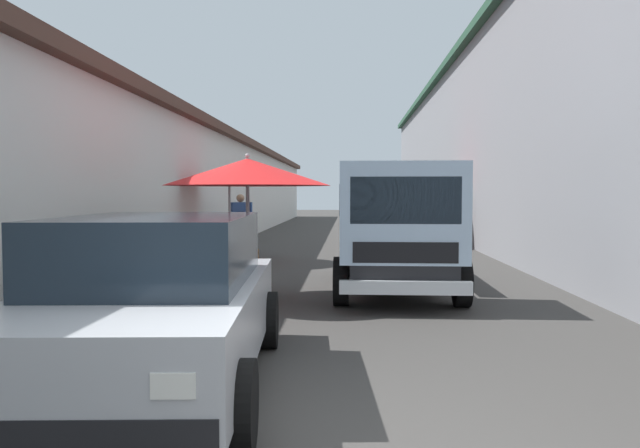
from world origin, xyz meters
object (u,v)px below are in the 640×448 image
at_px(fruit_stall_near_right, 421,195).
at_px(vendor_by_crates, 241,219).
at_px(delivery_truck, 398,232).
at_px(fruit_stall_mid_lane, 229,189).
at_px(fruit_stall_far_left, 246,185).
at_px(hatchback_car, 156,301).

height_order(fruit_stall_near_right, vendor_by_crates, fruit_stall_near_right).
relative_size(fruit_stall_near_right, delivery_truck, 0.49).
xyz_separation_m(fruit_stall_mid_lane, fruit_stall_near_right, (4.93, -5.07, -0.17)).
bearing_deg(fruit_stall_mid_lane, fruit_stall_near_right, -45.84).
bearing_deg(fruit_stall_near_right, fruit_stall_mid_lane, 134.16).
bearing_deg(fruit_stall_mid_lane, vendor_by_crates, 3.08).
bearing_deg(delivery_truck, fruit_stall_far_left, 100.27).
relative_size(fruit_stall_far_left, delivery_truck, 0.51).
relative_size(fruit_stall_far_left, fruit_stall_near_right, 1.04).
xyz_separation_m(fruit_stall_far_left, hatchback_car, (-4.11, 0.08, -1.04)).
bearing_deg(vendor_by_crates, fruit_stall_mid_lane, -176.92).
xyz_separation_m(delivery_truck, vendor_by_crates, (6.94, 3.73, -0.10)).
distance_m(hatchback_car, delivery_truck, 5.13).
xyz_separation_m(fruit_stall_near_right, delivery_truck, (-9.68, 1.46, -0.56)).
relative_size(fruit_stall_mid_lane, hatchback_car, 0.61).
distance_m(fruit_stall_near_right, vendor_by_crates, 5.91).
bearing_deg(fruit_stall_mid_lane, hatchback_car, -172.57).
height_order(fruit_stall_mid_lane, hatchback_car, fruit_stall_mid_lane).
bearing_deg(vendor_by_crates, fruit_stall_near_right, -62.17).
distance_m(fruit_stall_far_left, fruit_stall_near_right, 10.79).
bearing_deg(fruit_stall_far_left, fruit_stall_near_right, -20.52).
height_order(fruit_stall_mid_lane, fruit_stall_far_left, fruit_stall_mid_lane).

